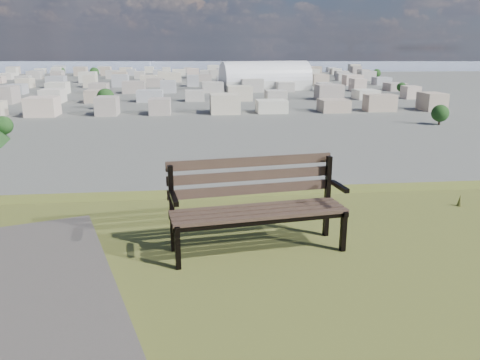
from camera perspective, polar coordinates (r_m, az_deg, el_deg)
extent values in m
cube|color=#453128|center=(5.15, 2.93, -4.58)|extent=(2.00, 0.37, 0.04)
cube|color=#453128|center=(5.27, 2.50, -4.09)|extent=(2.00, 0.37, 0.04)
cube|color=#453128|center=(5.39, 2.10, -3.62)|extent=(2.00, 0.37, 0.04)
cube|color=#453128|center=(5.52, 1.72, -3.17)|extent=(2.00, 0.37, 0.04)
cube|color=#453128|center=(5.54, 1.48, -1.14)|extent=(1.99, 0.31, 0.11)
cube|color=#453128|center=(5.52, 1.42, 0.54)|extent=(1.99, 0.31, 0.11)
cube|color=#453128|center=(5.51, 1.35, 2.24)|extent=(1.99, 0.31, 0.11)
cube|color=black|center=(5.05, -7.61, -8.15)|extent=(0.06, 0.07, 0.49)
cube|color=black|center=(5.39, -8.30, -3.53)|extent=(0.06, 0.07, 1.02)
cube|color=black|center=(5.17, -7.98, -5.03)|extent=(0.13, 0.56, 0.06)
cube|color=black|center=(5.03, -8.03, -2.28)|extent=(0.11, 0.40, 0.05)
cube|color=black|center=(5.56, 12.49, -6.08)|extent=(0.06, 0.07, 0.49)
cube|color=black|center=(5.88, 10.60, -2.01)|extent=(0.06, 0.07, 1.02)
cube|color=black|center=(5.68, 11.63, -3.31)|extent=(0.13, 0.56, 0.06)
cube|color=black|center=(5.54, 12.03, -0.77)|extent=(0.11, 0.40, 0.05)
cube|color=black|center=(5.16, 2.95, -5.14)|extent=(1.99, 0.32, 0.04)
cube|color=black|center=(5.54, 1.68, -3.63)|extent=(1.99, 0.32, 0.04)
cone|color=brown|center=(7.72, 25.23, -2.25)|extent=(0.08, 0.08, 0.18)
cube|color=beige|center=(323.92, 3.04, 11.51)|extent=(62.06, 33.72, 6.55)
cylinder|color=white|center=(323.70, 3.05, 12.09)|extent=(62.06, 33.72, 24.87)
cube|color=beige|center=(212.62, -22.27, 8.20)|extent=(11.00, 11.00, 7.00)
cube|color=#A5978D|center=(207.31, -15.83, 8.61)|extent=(11.00, 11.00, 7.00)
cube|color=beige|center=(204.70, -9.12, 8.92)|extent=(11.00, 11.00, 7.00)
cube|color=#A5A5AA|center=(204.89, -2.32, 9.11)|extent=(11.00, 11.00, 7.00)
cube|color=beige|center=(207.86, 4.38, 9.17)|extent=(11.00, 11.00, 7.00)
cube|color=tan|center=(213.51, 10.81, 9.12)|extent=(11.00, 11.00, 7.00)
cube|color=beige|center=(221.62, 16.84, 8.96)|extent=(11.00, 11.00, 7.00)
cube|color=#B3ACA2|center=(231.95, 22.37, 8.73)|extent=(11.00, 11.00, 7.00)
cube|color=#A5978D|center=(271.13, -26.84, 9.09)|extent=(11.00, 11.00, 7.00)
cube|color=beige|center=(263.74, -21.90, 9.50)|extent=(11.00, 11.00, 7.00)
cube|color=#A5A5AA|center=(258.37, -16.71, 9.85)|extent=(11.00, 11.00, 7.00)
cube|color=beige|center=(255.15, -11.32, 10.14)|extent=(11.00, 11.00, 7.00)
cube|color=tan|center=(254.17, -5.84, 10.34)|extent=(11.00, 11.00, 7.00)
cube|color=beige|center=(255.45, -0.36, 10.44)|extent=(11.00, 11.00, 7.00)
cube|color=#B3ACA2|center=(258.95, 5.02, 10.46)|extent=(11.00, 11.00, 7.00)
cube|color=beige|center=(264.60, 10.21, 10.39)|extent=(11.00, 11.00, 7.00)
cube|color=#A5978D|center=(272.25, 15.15, 10.24)|extent=(11.00, 11.00, 7.00)
cube|color=beige|center=(281.74, 19.77, 10.03)|extent=(11.00, 11.00, 7.00)
cube|color=beige|center=(322.07, -25.83, 10.01)|extent=(11.00, 11.00, 7.00)
cube|color=tan|center=(314.95, -21.65, 10.37)|extent=(11.00, 11.00, 7.00)
cube|color=beige|center=(309.54, -17.30, 10.68)|extent=(11.00, 11.00, 7.00)
cube|color=#B3ACA2|center=(305.92, -12.81, 10.94)|extent=(11.00, 11.00, 7.00)
cube|color=beige|center=(304.16, -8.23, 11.14)|extent=(11.00, 11.00, 7.00)
cube|color=#A5978D|center=(304.28, -3.62, 11.27)|extent=(11.00, 11.00, 7.00)
cube|color=beige|center=(306.29, 0.95, 11.33)|extent=(11.00, 11.00, 7.00)
cube|color=#A5A5AA|center=(310.15, 5.45, 11.32)|extent=(11.00, 11.00, 7.00)
cube|color=beige|center=(315.80, 9.80, 11.24)|extent=(11.00, 11.00, 7.00)
cube|color=tan|center=(323.13, 13.98, 11.11)|extent=(11.00, 11.00, 7.00)
cube|color=beige|center=(332.03, 17.95, 10.93)|extent=(11.00, 11.00, 7.00)
cube|color=beige|center=(373.14, -25.08, 10.68)|extent=(11.00, 11.00, 7.00)
cube|color=#A5978D|center=(366.23, -21.47, 11.00)|extent=(11.00, 11.00, 7.00)
cube|color=beige|center=(360.79, -17.72, 11.28)|extent=(11.00, 11.00, 7.00)
cube|color=#A5A5AA|center=(356.88, -13.87, 11.52)|extent=(11.00, 11.00, 7.00)
cube|color=beige|center=(354.56, -9.95, 11.71)|extent=(11.00, 11.00, 7.00)
cube|color=tan|center=(353.85, -5.99, 11.85)|extent=(11.00, 11.00, 7.00)
cube|color=beige|center=(354.77, -2.03, 11.93)|extent=(11.00, 11.00, 7.00)
cube|color=#B3ACA2|center=(357.30, 1.90, 11.96)|extent=(11.00, 11.00, 7.00)
cube|color=beige|center=(361.42, 5.76, 11.94)|extent=(11.00, 11.00, 7.00)
cube|color=#A5978D|center=(367.06, 9.51, 11.86)|extent=(11.00, 11.00, 7.00)
cube|color=beige|center=(374.15, 13.13, 11.74)|extent=(11.00, 11.00, 7.00)
cube|color=#A5A5AA|center=(382.62, 16.59, 11.58)|extent=(11.00, 11.00, 7.00)
cube|color=tan|center=(424.29, -24.52, 11.19)|extent=(11.00, 11.00, 7.00)
cube|color=beige|center=(417.54, -21.33, 11.47)|extent=(11.00, 11.00, 7.00)
cube|color=#B3ACA2|center=(412.07, -18.05, 11.72)|extent=(11.00, 11.00, 7.00)
cube|color=beige|center=(407.95, -14.68, 11.94)|extent=(11.00, 11.00, 7.00)
cube|color=#A5978D|center=(405.21, -11.25, 12.13)|extent=(11.00, 11.00, 7.00)
cube|color=beige|center=(403.88, -7.78, 12.27)|extent=(11.00, 11.00, 7.00)
cube|color=#A5A5AA|center=(403.98, -4.29, 12.37)|extent=(11.00, 11.00, 7.00)
cube|color=beige|center=(405.49, -0.82, 12.42)|extent=(11.00, 11.00, 7.00)
cube|color=tan|center=(408.42, 2.61, 12.43)|extent=(11.00, 11.00, 7.00)
cube|color=beige|center=(412.72, 5.99, 12.40)|extent=(11.00, 11.00, 7.00)
cube|color=#B3ACA2|center=(418.35, 9.28, 12.33)|extent=(11.00, 11.00, 7.00)
cube|color=beige|center=(425.27, 12.47, 12.22)|extent=(11.00, 11.00, 7.00)
cube|color=#A5978D|center=(433.41, 15.55, 12.08)|extent=(11.00, 11.00, 7.00)
cube|color=beige|center=(483.23, -26.83, 11.32)|extent=(11.00, 11.00, 7.00)
cube|color=#A5A5AA|center=(475.50, -24.07, 11.59)|extent=(11.00, 11.00, 7.00)
cube|color=beige|center=(468.87, -21.22, 11.84)|extent=(11.00, 11.00, 7.00)
cube|color=tan|center=(463.39, -18.30, 12.07)|extent=(11.00, 11.00, 7.00)
cube|color=beige|center=(459.10, -15.30, 12.28)|extent=(11.00, 11.00, 7.00)
cube|color=#B3ACA2|center=(456.04, -12.26, 12.45)|extent=(11.00, 11.00, 7.00)
cube|color=beige|center=(454.22, -9.17, 12.59)|extent=(11.00, 11.00, 7.00)
cube|color=#A5978D|center=(453.67, -6.07, 12.70)|extent=(11.00, 11.00, 7.00)
cube|color=beige|center=(454.39, -2.97, 12.76)|extent=(11.00, 11.00, 7.00)
cube|color=#A5A5AA|center=(456.37, 0.12, 12.80)|extent=(11.00, 11.00, 7.00)
cube|color=beige|center=(459.60, 3.17, 12.80)|extent=(11.00, 11.00, 7.00)
cube|color=tan|center=(464.05, 6.17, 12.76)|extent=(11.00, 11.00, 7.00)
cube|color=beige|center=(469.68, 9.10, 12.69)|extent=(11.00, 11.00, 7.00)
cube|color=#B3ACA2|center=(476.46, 11.96, 12.59)|extent=(11.00, 11.00, 7.00)
cube|color=beige|center=(484.33, 14.73, 12.47)|extent=(11.00, 11.00, 7.00)
cube|color=#A5978D|center=(534.28, -26.21, 11.66)|extent=(11.00, 11.00, 7.00)
cube|color=beige|center=(526.75, -23.71, 11.91)|extent=(11.00, 11.00, 7.00)
cube|color=#A5A5AA|center=(520.22, -21.14, 12.14)|extent=(11.00, 11.00, 7.00)
cube|color=beige|center=(514.73, -18.50, 12.35)|extent=(11.00, 11.00, 7.00)
cube|color=tan|center=(510.31, -15.80, 12.54)|extent=(11.00, 11.00, 7.00)
cube|color=beige|center=(506.99, -13.07, 12.70)|extent=(11.00, 11.00, 7.00)
cube|color=#B3ACA2|center=(504.78, -10.29, 12.84)|extent=(11.00, 11.00, 7.00)
cube|color=beige|center=(503.72, -7.50, 12.95)|extent=(11.00, 11.00, 7.00)
cube|color=#A5978D|center=(503.79, -4.70, 13.03)|extent=(11.00, 11.00, 7.00)
cube|color=beige|center=(505.01, -1.90, 13.08)|extent=(11.00, 11.00, 7.00)
cube|color=#A5A5AA|center=(507.36, 0.87, 13.10)|extent=(11.00, 11.00, 7.00)
cube|color=beige|center=(510.83, 3.62, 13.09)|extent=(11.00, 11.00, 7.00)
cube|color=tan|center=(515.39, 6.32, 13.05)|extent=(11.00, 11.00, 7.00)
cube|color=beige|center=(521.02, 8.96, 12.98)|extent=(11.00, 11.00, 7.00)
cube|color=#B3ACA2|center=(527.69, 11.55, 12.89)|extent=(11.00, 11.00, 7.00)
cube|color=beige|center=(535.34, 14.06, 12.78)|extent=(11.00, 11.00, 7.00)
cube|color=#A5978D|center=(585.39, -25.70, 11.95)|extent=(11.00, 11.00, 7.00)
cube|color=beige|center=(578.03, -23.41, 12.17)|extent=(11.00, 11.00, 7.00)
cube|color=#A5A5AA|center=(571.59, -21.06, 12.38)|extent=(11.00, 11.00, 7.00)
cube|color=beige|center=(566.08, -18.66, 12.58)|extent=(11.00, 11.00, 7.00)
cube|color=tan|center=(561.55, -16.21, 12.75)|extent=(11.00, 11.00, 7.00)
cube|color=beige|center=(558.02, -13.73, 12.91)|extent=(11.00, 11.00, 7.00)
cube|color=#B3ACA2|center=(555.50, -11.21, 13.04)|extent=(11.00, 11.00, 7.00)
cube|color=beige|center=(554.01, -8.67, 13.15)|extent=(11.00, 11.00, 7.00)
cube|color=#A5978D|center=(553.56, -6.12, 13.24)|extent=(11.00, 11.00, 7.00)
cube|color=beige|center=(554.15, -3.57, 13.30)|extent=(11.00, 11.00, 7.00)
cube|color=#A5A5AA|center=(555.77, -1.03, 13.33)|extent=(11.00, 11.00, 7.00)
cube|color=beige|center=(558.43, 1.49, 13.34)|extent=(11.00, 11.00, 7.00)
cube|color=tan|center=(562.09, 3.98, 13.32)|extent=(11.00, 11.00, 7.00)
cube|color=beige|center=(566.75, 6.44, 13.28)|extent=(11.00, 11.00, 7.00)
cube|color=#B3ACA2|center=(572.38, 8.85, 13.22)|extent=(11.00, 11.00, 7.00)
cube|color=beige|center=(578.95, 11.20, 13.14)|extent=(11.00, 11.00, 7.00)
cube|color=#A5978D|center=(586.43, 13.50, 13.04)|extent=(11.00, 11.00, 7.00)
cylinder|color=black|center=(188.84, 23.11, 6.54)|extent=(0.80, 0.80, 2.10)
sphere|color=#133615|center=(188.43, 23.22, 7.49)|extent=(6.30, 6.30, 6.30)
cylinder|color=black|center=(227.81, -15.98, 8.65)|extent=(0.80, 0.80, 2.70)
sphere|color=#133615|center=(227.39, -16.06, 9.66)|extent=(8.10, 8.10, 8.10)
cylinder|color=black|center=(313.24, 19.04, 10.12)|extent=(0.80, 0.80, 1.95)
sphere|color=#133615|center=(313.01, 19.09, 10.66)|extent=(5.85, 5.85, 5.85)
cylinder|color=black|center=(408.56, 2.61, 12.10)|extent=(0.80, 0.80, 2.25)
sphere|color=#133615|center=(408.36, 2.62, 12.57)|extent=(6.75, 6.75, 6.75)
cylinder|color=black|center=(472.12, -17.30, 11.95)|extent=(0.80, 0.80, 2.85)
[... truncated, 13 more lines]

